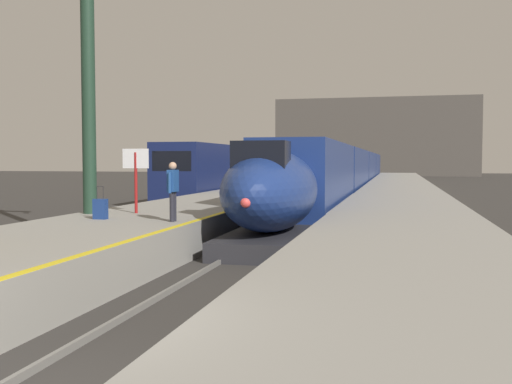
{
  "coord_description": "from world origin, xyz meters",
  "views": [
    {
      "loc": [
        3.85,
        -5.64,
        2.78
      ],
      "look_at": [
        -0.42,
        12.2,
        1.8
      ],
      "focal_mm": 41.32,
      "sensor_mm": 36.0,
      "label": 1
    }
  ],
  "objects": [
    {
      "name": "platform_left",
      "position": [
        -4.05,
        24.75,
        0.53
      ],
      "size": [
        4.8,
        110.0,
        1.05
      ],
      "primitive_type": "cube",
      "color": "gray",
      "rests_on": "ground"
    },
    {
      "name": "platform_right",
      "position": [
        4.05,
        24.75,
        0.53
      ],
      "size": [
        4.8,
        110.0,
        1.05
      ],
      "primitive_type": "cube",
      "color": "gray",
      "rests_on": "ground"
    },
    {
      "name": "platform_left_safety_stripe",
      "position": [
        -1.77,
        24.75,
        1.05
      ],
      "size": [
        0.2,
        107.8,
        0.01
      ],
      "primitive_type": "cube",
      "color": "yellow",
      "rests_on": "platform_left"
    },
    {
      "name": "rail_main_left",
      "position": [
        -0.75,
        27.5,
        0.06
      ],
      "size": [
        0.08,
        110.0,
        0.12
      ],
      "primitive_type": "cube",
      "color": "slate",
      "rests_on": "ground"
    },
    {
      "name": "rail_main_right",
      "position": [
        0.75,
        27.5,
        0.06
      ],
      "size": [
        0.08,
        110.0,
        0.12
      ],
      "primitive_type": "cube",
      "color": "slate",
      "rests_on": "ground"
    },
    {
      "name": "rail_secondary_left",
      "position": [
        -8.85,
        27.5,
        0.06
      ],
      "size": [
        0.08,
        110.0,
        0.12
      ],
      "primitive_type": "cube",
      "color": "slate",
      "rests_on": "ground"
    },
    {
      "name": "rail_secondary_right",
      "position": [
        -7.35,
        27.5,
        0.06
      ],
      "size": [
        0.08,
        110.0,
        0.12
      ],
      "primitive_type": "cube",
      "color": "slate",
      "rests_on": "ground"
    },
    {
      "name": "highspeed_train_main",
      "position": [
        0.0,
        46.06,
        1.97
      ],
      "size": [
        2.92,
        75.25,
        3.6
      ],
      "color": "navy",
      "rests_on": "ground"
    },
    {
      "name": "regional_train_adjacent",
      "position": [
        -8.1,
        42.65,
        2.13
      ],
      "size": [
        2.85,
        36.6,
        3.8
      ],
      "color": "#141E4C",
      "rests_on": "ground"
    },
    {
      "name": "station_column_mid",
      "position": [
        -5.9,
        11.76,
        6.92
      ],
      "size": [
        4.0,
        0.68,
        9.83
      ],
      "color": "#1E3828",
      "rests_on": "platform_left"
    },
    {
      "name": "passenger_near_edge",
      "position": [
        -2.32,
        10.0,
        2.04
      ],
      "size": [
        0.22,
        0.57,
        1.69
      ],
      "color": "#23232D",
      "rests_on": "platform_left"
    },
    {
      "name": "rolling_suitcase",
      "position": [
        -4.66,
        10.14,
        1.35
      ],
      "size": [
        0.4,
        0.22,
        0.98
      ],
      "color": "navy",
      "rests_on": "platform_left"
    },
    {
      "name": "departure_info_board",
      "position": [
        -4.48,
        12.22,
        2.56
      ],
      "size": [
        0.9,
        0.1,
        2.12
      ],
      "color": "maroon",
      "rests_on": "platform_left"
    },
    {
      "name": "terminus_back_wall",
      "position": [
        0.0,
        102.0,
        7.0
      ],
      "size": [
        36.0,
        2.0,
        14.0
      ],
      "primitive_type": "cube",
      "color": "#4C4742",
      "rests_on": "ground"
    }
  ]
}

